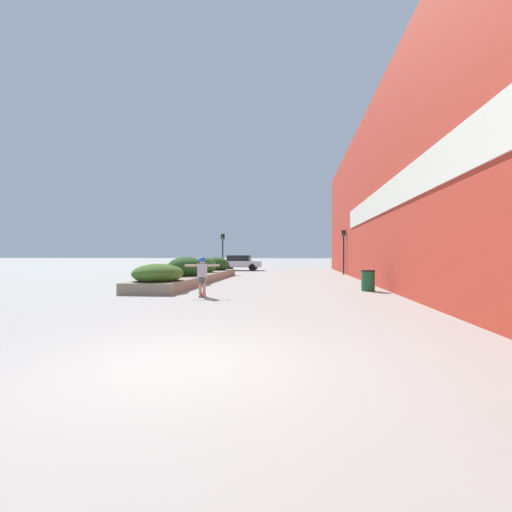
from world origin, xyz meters
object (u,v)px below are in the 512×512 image
(trash_bin, at_px, (368,280))
(car_center_left, at_px, (427,264))
(skateboard, at_px, (202,295))
(traffic_light_left, at_px, (223,246))
(traffic_light_right, at_px, (344,244))
(skateboarder, at_px, (202,272))
(car_leftmost, at_px, (240,262))

(trash_bin, height_order, car_center_left, car_center_left)
(skateboard, height_order, trash_bin, trash_bin)
(traffic_light_left, bearing_deg, skateboard, -80.53)
(car_center_left, bearing_deg, traffic_light_left, 101.92)
(car_center_left, height_order, traffic_light_right, traffic_light_right)
(skateboarder, relative_size, traffic_light_left, 0.42)
(skateboarder, height_order, trash_bin, skateboarder)
(trash_bin, xyz_separation_m, traffic_light_right, (0.64, 12.48, 1.95))
(skateboarder, relative_size, car_leftmost, 0.34)
(car_center_left, height_order, traffic_light_left, traffic_light_left)
(skateboarder, xyz_separation_m, car_leftmost, (-2.08, 21.43, -0.14))
(trash_bin, bearing_deg, car_center_left, 62.99)
(car_center_left, distance_m, traffic_light_left, 17.84)
(skateboard, xyz_separation_m, trash_bin, (6.59, 2.75, 0.38))
(skateboard, bearing_deg, skateboarder, -9.44)
(trash_bin, bearing_deg, skateboard, -157.35)
(skateboard, distance_m, traffic_light_right, 17.03)
(skateboarder, xyz_separation_m, traffic_light_left, (-2.55, 15.27, 1.33))
(skateboard, bearing_deg, traffic_light_right, 55.15)
(skateboard, xyz_separation_m, traffic_light_left, (-2.55, 15.27, 2.19))
(trash_bin, bearing_deg, car_leftmost, 114.91)
(car_leftmost, bearing_deg, car_center_left, 81.63)
(traffic_light_left, bearing_deg, car_center_left, 11.92)
(car_center_left, bearing_deg, skateboard, 141.91)
(skateboarder, relative_size, car_center_left, 0.36)
(skateboarder, distance_m, traffic_light_right, 16.93)
(traffic_light_left, bearing_deg, car_leftmost, 85.69)
(trash_bin, bearing_deg, traffic_light_left, 126.13)
(skateboarder, bearing_deg, trash_bin, 13.21)
(skateboarder, distance_m, traffic_light_left, 15.54)
(traffic_light_left, bearing_deg, traffic_light_right, -0.21)
(traffic_light_left, height_order, traffic_light_right, traffic_light_right)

